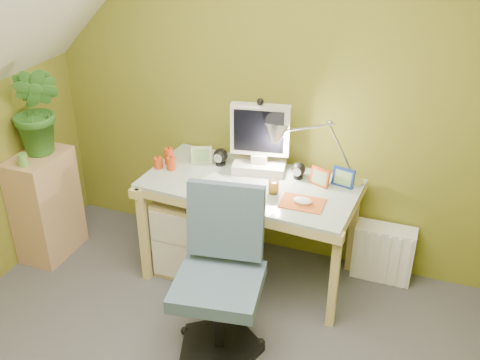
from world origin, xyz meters
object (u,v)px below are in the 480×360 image
(desk_lamp, at_px, (330,137))
(side_ledge, at_px, (46,205))
(radiator, at_px, (383,253))
(task_chair, at_px, (218,284))
(monitor, at_px, (260,137))
(desk, at_px, (250,230))
(potted_plant, at_px, (37,110))

(desk_lamp, xyz_separation_m, side_ledge, (-1.89, -0.44, -0.65))
(radiator, bearing_deg, task_chair, -127.83)
(side_ledge, bearing_deg, task_chair, -17.41)
(monitor, relative_size, radiator, 1.22)
(desk, relative_size, desk_lamp, 2.18)
(desk, relative_size, task_chair, 1.40)
(side_ledge, bearing_deg, radiator, 13.39)
(task_chair, bearing_deg, desk, 87.11)
(potted_plant, xyz_separation_m, task_chair, (1.49, -0.53, -0.61))
(desk, bearing_deg, potted_plant, -168.29)
(desk, distance_m, monitor, 0.63)
(side_ledge, bearing_deg, potted_plant, 58.00)
(monitor, relative_size, side_ledge, 0.62)
(desk, distance_m, desk_lamp, 0.83)
(side_ledge, xyz_separation_m, radiator, (2.30, 0.55, -0.19))
(desk, distance_m, task_chair, 0.75)
(radiator, bearing_deg, desk, -161.93)
(potted_plant, relative_size, radiator, 1.57)
(monitor, bearing_deg, side_ledge, -173.55)
(desk, height_order, radiator, desk)
(side_ledge, relative_size, potted_plant, 1.26)
(task_chair, bearing_deg, radiator, 43.70)
(monitor, distance_m, side_ledge, 1.61)
(radiator, bearing_deg, side_ledge, -167.12)
(potted_plant, bearing_deg, desk, 8.42)
(task_chair, bearing_deg, side_ledge, 153.60)
(monitor, height_order, side_ledge, monitor)
(desk_lamp, distance_m, task_chair, 1.13)
(desk_lamp, height_order, radiator, desk_lamp)
(potted_plant, relative_size, task_chair, 0.64)
(potted_plant, distance_m, task_chair, 1.69)
(desk_lamp, distance_m, side_ledge, 2.04)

